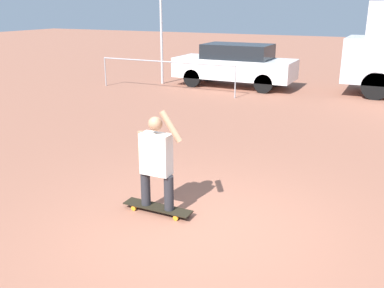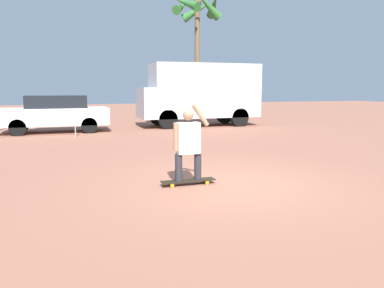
# 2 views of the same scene
# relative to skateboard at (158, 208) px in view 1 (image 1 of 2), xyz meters

# --- Properties ---
(ground_plane) EXTENTS (80.00, 80.00, 0.00)m
(ground_plane) POSITION_rel_skateboard_xyz_m (0.82, -0.15, -0.08)
(ground_plane) COLOR #935B47
(skateboard) EXTENTS (1.07, 0.24, 0.09)m
(skateboard) POSITION_rel_skateboard_xyz_m (0.00, 0.00, 0.00)
(skateboard) COLOR black
(skateboard) RESTS_ON ground_plane
(person_skateboarder) EXTENTS (0.71, 0.22, 1.49)m
(person_skateboarder) POSITION_rel_skateboard_xyz_m (-0.00, 0.00, 0.78)
(person_skateboarder) COLOR #28282D
(person_skateboarder) RESTS_ON skateboard
(parked_car_white) EXTENTS (4.44, 1.71, 1.58)m
(parked_car_white) POSITION_rel_skateboard_xyz_m (-2.60, 10.23, 0.75)
(parked_car_white) COLOR black
(parked_car_white) RESTS_ON ground_plane
(plaza_railing_segment) EXTENTS (5.27, 0.05, 1.08)m
(plaza_railing_segment) POSITION_rel_skateboard_xyz_m (-4.46, 8.24, 0.85)
(plaza_railing_segment) COLOR #99999E
(plaza_railing_segment) RESTS_ON ground_plane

